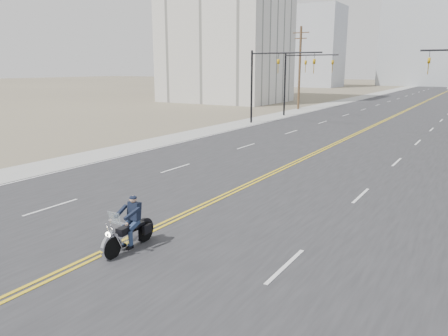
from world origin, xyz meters
TOP-DOWN VIEW (x-y plane):
  - ground_plane at (0.00, 0.00)m, footprint 400.00×400.00m
  - road at (0.00, 70.00)m, footprint 20.00×200.00m
  - sidewalk_left at (-11.50, 70.00)m, footprint 3.00×200.00m
  - traffic_mast_left at (-8.98, 32.00)m, footprint 7.10×0.26m
  - traffic_mast_far at (-9.31, 40.00)m, footprint 6.10×0.26m
  - utility_pole_left at (-12.50, 48.00)m, footprint 2.20×0.30m
  - apartment_block at (-28.00, 55.00)m, footprint 18.00×14.00m
  - haze_bldg_a at (-35.00, 115.00)m, footprint 14.00×12.00m
  - haze_bldg_d at (-12.00, 140.00)m, footprint 20.00×15.00m
  - haze_bldg_f at (-50.00, 130.00)m, footprint 12.00×12.00m
  - motorcyclist at (0.47, 2.61)m, footprint 1.00×2.14m

SIDE VIEW (x-z plane):
  - ground_plane at x=0.00m, z-range 0.00..0.00m
  - road at x=0.00m, z-range 0.00..0.01m
  - sidewalk_left at x=-11.50m, z-range 0.00..0.01m
  - motorcyclist at x=0.47m, z-range 0.00..1.64m
  - traffic_mast_far at x=-9.31m, z-range 1.37..8.37m
  - traffic_mast_left at x=-8.98m, z-range 1.44..8.44m
  - utility_pole_left at x=-12.50m, z-range 0.23..10.73m
  - haze_bldg_f at x=-50.00m, z-range 0.00..16.00m
  - haze_bldg_a at x=-35.00m, z-range 0.00..22.00m
  - haze_bldg_d at x=-12.00m, z-range 0.00..26.00m
  - apartment_block at x=-28.00m, z-range 0.00..30.00m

